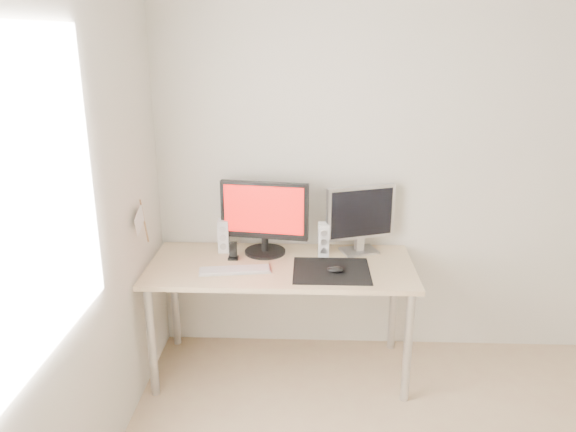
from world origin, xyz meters
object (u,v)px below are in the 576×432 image
object	(u,v)px
desk	(281,276)
phone_dock	(233,254)
second_monitor	(360,216)
speaker_left	(224,236)
main_monitor	(264,215)
keyboard	(235,270)
mouse	(335,270)
speaker_right	(324,240)

from	to	relation	value
desk	phone_dock	distance (m)	0.33
desk	second_monitor	world-z (taller)	second_monitor
desk	speaker_left	xyz separation A→B (m)	(-0.37, 0.20, 0.18)
desk	main_monitor	bearing A→B (deg)	122.55
main_monitor	keyboard	xyz separation A→B (m)	(-0.15, -0.29, -0.25)
desk	main_monitor	world-z (taller)	main_monitor
keyboard	phone_dock	size ratio (longest dim) A/B	3.82
main_monitor	phone_dock	world-z (taller)	main_monitor
speaker_left	keyboard	bearing A→B (deg)	-70.55
keyboard	speaker_left	bearing A→B (deg)	109.45
mouse	desk	xyz separation A→B (m)	(-0.32, 0.12, -0.10)
mouse	phone_dock	distance (m)	0.65
main_monitor	second_monitor	size ratio (longest dim) A/B	1.26
main_monitor	second_monitor	bearing A→B (deg)	4.33
main_monitor	keyboard	bearing A→B (deg)	-117.76
mouse	speaker_right	size ratio (longest dim) A/B	0.47
phone_dock	mouse	bearing A→B (deg)	-17.10
phone_dock	main_monitor	bearing A→B (deg)	28.83
keyboard	phone_dock	world-z (taller)	phone_dock
speaker_right	phone_dock	size ratio (longest dim) A/B	1.87
main_monitor	desk	bearing A→B (deg)	-57.45
speaker_right	phone_dock	xyz separation A→B (m)	(-0.56, -0.08, -0.07)
mouse	main_monitor	size ratio (longest dim) A/B	0.18
desk	keyboard	size ratio (longest dim) A/B	3.69
desk	speaker_right	world-z (taller)	speaker_right
second_monitor	keyboard	bearing A→B (deg)	-155.96
second_monitor	speaker_right	distance (m)	0.28
keyboard	speaker_right	bearing A→B (deg)	26.98
mouse	phone_dock	size ratio (longest dim) A/B	0.87
speaker_left	desk	bearing A→B (deg)	-27.69
speaker_left	speaker_right	xyz separation A→B (m)	(0.63, -0.05, 0.00)
speaker_left	keyboard	distance (m)	0.35
mouse	speaker_left	bearing A→B (deg)	155.50
mouse	keyboard	bearing A→B (deg)	179.57
desk	speaker_right	xyz separation A→B (m)	(0.26, 0.15, 0.18)
speaker_left	keyboard	world-z (taller)	speaker_left
mouse	speaker_right	bearing A→B (deg)	103.16
mouse	second_monitor	distance (m)	0.44
second_monitor	phone_dock	xyz separation A→B (m)	(-0.79, -0.15, -0.21)
mouse	second_monitor	bearing A→B (deg)	63.90
mouse	speaker_left	distance (m)	0.77
mouse	speaker_right	distance (m)	0.29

